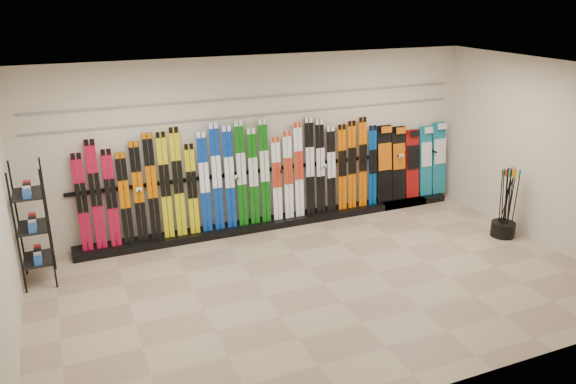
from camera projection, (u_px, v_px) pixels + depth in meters
name	position (u px, v px, depth m)	size (l,w,h in m)	color
floor	(323.00, 284.00, 8.11)	(8.00, 8.00, 0.00)	gray
back_wall	(261.00, 143.00, 9.77)	(8.00, 8.00, 0.00)	beige
right_wall	(547.00, 154.00, 9.07)	(5.00, 5.00, 0.00)	beige
ceiling	(328.00, 74.00, 7.10)	(8.00, 8.00, 0.00)	silver
ski_rack_base	(279.00, 221.00, 10.15)	(8.00, 0.40, 0.12)	black
skis	(241.00, 178.00, 9.62)	(5.38, 0.18, 1.84)	#AF092C
snowboards	(411.00, 162.00, 10.99)	(1.60, 0.23, 1.48)	black
accessory_rack	(33.00, 225.00, 7.91)	(0.40, 0.60, 1.77)	black
pole_bin	(503.00, 229.00, 9.66)	(0.41, 0.41, 0.25)	black
ski_poles	(507.00, 202.00, 9.53)	(0.31, 0.26, 1.18)	black
slatwall_rail_0	(261.00, 115.00, 9.58)	(7.60, 0.02, 0.03)	gray
slatwall_rail_1	(261.00, 97.00, 9.48)	(7.60, 0.02, 0.03)	gray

